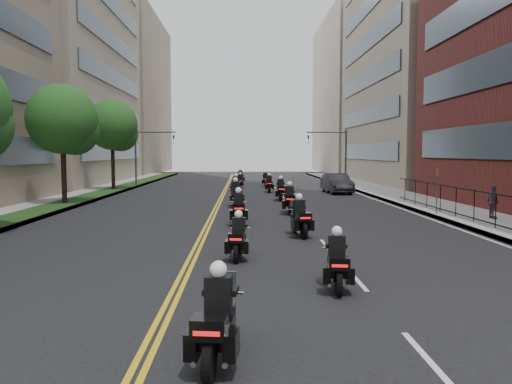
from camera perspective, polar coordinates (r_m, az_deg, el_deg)
ground at (r=8.62m, az=-2.74°, el=-18.57°), size 160.00×160.00×0.00m
sidewalk_right at (r=35.13m, az=18.18°, el=-1.08°), size 4.00×90.00×0.15m
sidewalk_left at (r=35.26m, az=-21.69°, el=-1.16°), size 4.00×90.00×0.15m
grass_strip at (r=34.98m, az=-20.47°, el=-1.01°), size 2.00×90.00×0.04m
building_right_tan at (r=60.96m, az=19.72°, el=15.27°), size 15.11×28.00×30.00m
building_right_far at (r=89.05m, az=12.60°, el=10.64°), size 15.00×28.00×26.00m
building_left_mid at (r=61.68m, az=-23.57°, el=16.93°), size 16.11×28.00×34.00m
building_left_far at (r=89.26m, az=-16.14°, el=10.55°), size 16.00×28.00×26.00m
iron_fence at (r=22.80m, az=26.87°, el=-2.19°), size 0.05×28.00×1.50m
street_trees at (r=28.86m, az=-24.61°, el=7.61°), size 4.40×38.40×7.98m
traffic_signal_right at (r=50.79m, az=9.17°, el=4.84°), size 4.09×0.20×5.60m
traffic_signal_left at (r=50.86m, az=-12.54°, el=4.79°), size 4.09×0.20×5.60m
motorcycle_0 at (r=8.27m, az=-4.45°, el=-14.77°), size 0.65×2.22×1.64m
motorcycle_1 at (r=12.62m, az=9.24°, el=-8.17°), size 0.61×2.11×1.56m
motorcycle_2 at (r=15.94m, az=-2.03°, el=-5.47°), size 0.56×2.10×1.55m
motorcycle_3 at (r=20.25m, az=5.02°, el=-3.13°), size 0.69×2.34×1.73m
motorcycle_4 at (r=23.32m, az=-2.00°, el=-2.08°), size 0.55×2.38×1.76m
motorcycle_5 at (r=27.68m, az=3.85°, el=-1.01°), size 0.61×2.43×1.79m
motorcycle_6 at (r=31.10m, az=-2.33°, el=-0.37°), size 0.75×2.47×1.83m
motorcycle_7 at (r=35.19m, az=2.84°, el=0.15°), size 0.54×2.37×1.75m
motorcycle_8 at (r=39.25m, az=-2.33°, el=0.60°), size 0.54×2.36×1.74m
motorcycle_9 at (r=42.46m, az=1.52°, el=0.84°), size 0.50×2.20×1.62m
motorcycle_10 at (r=46.76m, az=-1.83°, el=1.14°), size 0.57×2.08×1.54m
motorcycle_11 at (r=50.30m, az=1.06°, el=1.38°), size 0.48×2.09×1.54m
motorcycle_12 at (r=54.44m, az=-1.77°, el=1.67°), size 0.64×2.24×1.65m
parked_sedan at (r=42.12m, az=9.22°, el=1.01°), size 2.08×5.12×1.65m
pedestrian_c at (r=27.01m, az=25.45°, el=-1.05°), size 0.40×0.95×1.62m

